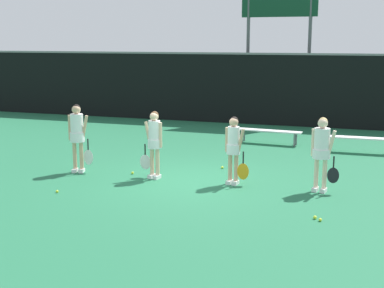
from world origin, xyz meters
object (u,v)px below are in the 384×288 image
Objects in this scene: tennis_ball_4 at (320,220)px; tennis_ball_5 at (222,167)px; player_0 at (77,132)px; player_2 at (234,145)px; player_3 at (322,148)px; player_1 at (154,139)px; tennis_ball_2 at (133,173)px; tennis_ball_1 at (91,155)px; tennis_ball_3 at (57,191)px; tennis_ball_0 at (315,217)px; bench_courtside at (358,139)px; bench_far at (269,132)px; scoreboard at (279,8)px.

tennis_ball_4 is 4.55m from tennis_ball_5.
tennis_ball_4 is (6.38, -1.95, -1.03)m from player_0.
player_2 is 2.04m from player_3.
player_1 is at bearing -168.41° from player_3.
player_0 reaches higher than tennis_ball_2.
tennis_ball_5 reaches higher than tennis_ball_4.
player_1 is 24.41× the size of tennis_ball_1.
tennis_ball_3 is at bearing -149.96° from player_3.
player_1 is 1.19m from tennis_ball_2.
player_2 reaches higher than tennis_ball_0.
player_2 is at bearing -169.51° from player_3.
tennis_ball_1 is at bearing -158.89° from bench_courtside.
tennis_ball_1 is 4.14m from tennis_ball_5.
tennis_ball_0 is 4.40m from tennis_ball_5.
tennis_ball_3 is at bearing -112.97° from tennis_ball_2.
player_3 is at bearing -10.24° from player_0.
player_3 reaches higher than player_1.
player_0 is 25.87× the size of tennis_ball_2.
bench_far is at bearing 38.08° from tennis_ball_1.
player_1 is 2.01m from player_2.
player_1 is (2.13, 0.06, -0.07)m from player_0.
tennis_ball_0 is 1.01× the size of tennis_ball_1.
player_3 is (2.04, 0.01, 0.07)m from player_2.
player_3 is 26.56× the size of tennis_ball_3.
player_1 is at bearing 154.78° from tennis_ball_4.
tennis_ball_0 is at bearing -15.71° from player_1.
tennis_ball_5 is at bearing 32.96° from tennis_ball_2.
tennis_ball_3 is at bearing 179.27° from tennis_ball_4.
player_0 is 6.75m from tennis_ball_4.
player_0 is 1.05× the size of player_1.
player_0 reaches higher than tennis_ball_4.
tennis_ball_1 is 1.00× the size of tennis_ball_2.
player_3 reaches higher than tennis_ball_1.
scoreboard reaches higher than player_2.
player_0 is at bearing -169.51° from player_1.
tennis_ball_0 is 5.73m from tennis_ball_3.
bench_courtside is at bearing -6.43° from bench_far.
tennis_ball_5 is (2.03, 1.32, 0.00)m from tennis_ball_2.
scoreboard is at bearing 115.56° from player_3.
player_2 reaches higher than tennis_ball_3.
bench_courtside is 6.89m from tennis_ball_4.
player_1 reaches higher than tennis_ball_5.
bench_courtside is 1.25× the size of player_3.
tennis_ball_0 is at bearing -28.02° from player_0.
player_3 is 3.20m from tennis_ball_5.
tennis_ball_4 is at bearing -50.23° from tennis_ball_5.
player_0 is at bearing -170.25° from player_2.
tennis_ball_0 is (2.14, -1.99, -0.92)m from player_2.
player_0 reaches higher than bench_far.
player_3 is (6.17, 0.15, -0.04)m from player_0.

